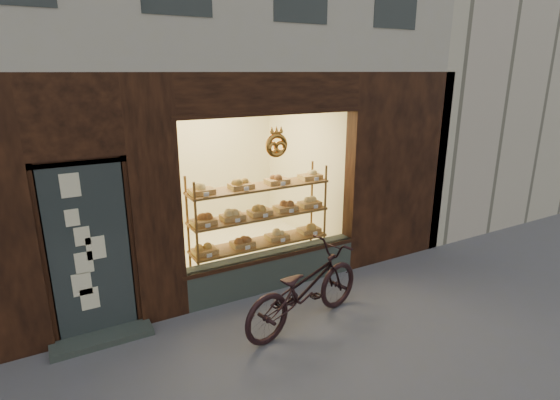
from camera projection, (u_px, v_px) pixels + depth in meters
ground at (332, 379)px, 4.58m from camera, size 90.00×90.00×0.00m
neighbor_right at (498, 20)px, 12.41m from camera, size 12.00×7.00×9.00m
display_shelf at (260, 224)px, 6.68m from camera, size 2.20×0.45×1.70m
bicycle at (304, 288)px, 5.47m from camera, size 2.01×1.08×1.00m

